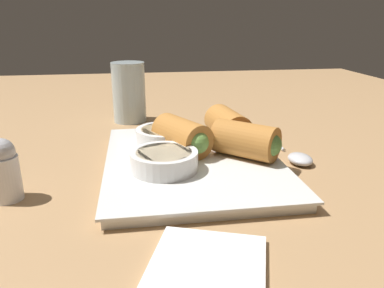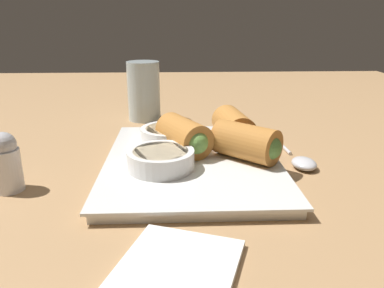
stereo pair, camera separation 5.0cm
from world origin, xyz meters
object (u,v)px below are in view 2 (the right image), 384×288
(dipping_bowl_near, at_px, (161,159))
(drinking_glass, at_px, (144,91))
(salt_shaker, at_px, (6,162))
(spoon, at_px, (299,159))
(serving_plate, at_px, (192,163))
(napkin, at_px, (175,271))
(dipping_bowl_far, at_px, (169,135))

(dipping_bowl_near, height_order, drinking_glass, drinking_glass)
(salt_shaker, bearing_deg, spoon, -79.48)
(serving_plate, height_order, salt_shaker, salt_shaker)
(drinking_glass, bearing_deg, spoon, -136.70)
(napkin, xyz_separation_m, drinking_glass, (0.46, 0.06, 0.05))
(serving_plate, relative_size, dipping_bowl_near, 3.55)
(serving_plate, bearing_deg, spoon, -86.68)
(dipping_bowl_near, relative_size, spoon, 0.49)
(spoon, xyz_separation_m, salt_shaker, (-0.07, 0.36, 0.03))
(drinking_glass, bearing_deg, napkin, -172.68)
(spoon, relative_size, salt_shaker, 2.38)
(napkin, relative_size, drinking_glass, 1.18)
(dipping_bowl_near, height_order, salt_shaker, salt_shaker)
(dipping_bowl_far, distance_m, drinking_glass, 0.20)
(dipping_bowl_near, bearing_deg, napkin, -174.42)
(serving_plate, xyz_separation_m, dipping_bowl_near, (-0.04, 0.04, 0.02))
(napkin, bearing_deg, salt_shaker, 50.52)
(dipping_bowl_far, xyz_separation_m, napkin, (-0.27, -0.01, -0.02))
(dipping_bowl_near, xyz_separation_m, napkin, (-0.18, -0.02, -0.02))
(serving_plate, relative_size, napkin, 2.20)
(serving_plate, bearing_deg, dipping_bowl_far, 27.76)
(spoon, relative_size, napkin, 1.27)
(serving_plate, height_order, spoon, serving_plate)
(napkin, bearing_deg, drinking_glass, 7.32)
(dipping_bowl_near, distance_m, drinking_glass, 0.29)
(serving_plate, xyz_separation_m, napkin, (-0.21, 0.02, -0.00))
(drinking_glass, relative_size, salt_shaker, 1.58)
(spoon, bearing_deg, salt_shaker, 100.52)
(napkin, distance_m, salt_shaker, 0.25)
(dipping_bowl_near, relative_size, dipping_bowl_far, 1.00)
(napkin, bearing_deg, serving_plate, -5.77)
(serving_plate, distance_m, spoon, 0.15)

